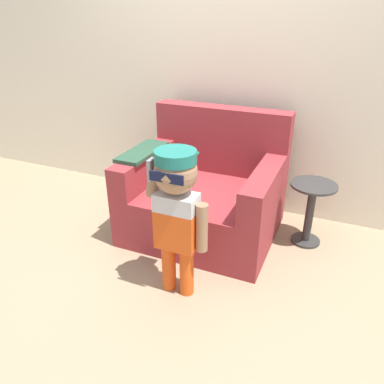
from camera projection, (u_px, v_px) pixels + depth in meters
ground_plane at (193, 233)px, 3.12m from camera, size 10.00×10.00×0.00m
wall_back at (226, 59)px, 3.12m from camera, size 10.00×0.05×2.60m
armchair at (206, 194)px, 3.04m from camera, size 1.16×0.96×0.96m
person_child at (177, 203)px, 2.20m from camera, size 0.40×0.30×0.98m
side_table at (310, 208)px, 2.87m from camera, size 0.35×0.35×0.51m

